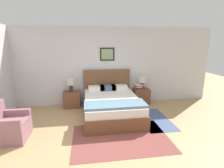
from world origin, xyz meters
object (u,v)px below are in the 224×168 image
table_lamp_near_window (71,83)px  table_lamp_by_door (142,81)px  bed (111,105)px  nightstand_near_window (72,99)px  nightstand_by_door (141,96)px  armchair (9,127)px

table_lamp_near_window → table_lamp_by_door: size_ratio=1.00×
bed → table_lamp_near_window: (-1.19, 0.82, 0.51)m
nightstand_near_window → nightstand_by_door: (2.37, 0.00, 0.00)m
nightstand_by_door → nightstand_near_window: bearing=180.0°
table_lamp_by_door → nightstand_near_window: bearing=179.5°
bed → nightstand_by_door: 1.46m
armchair → table_lamp_by_door: (3.58, 1.79, 0.52)m
nightstand_by_door → table_lamp_by_door: table_lamp_by_door is taller
table_lamp_by_door → armchair: bearing=-153.4°
armchair → table_lamp_by_door: table_lamp_by_door is taller
table_lamp_by_door → nightstand_by_door: bearing=90.7°
table_lamp_near_window → table_lamp_by_door: (2.37, 0.00, 0.00)m
nightstand_near_window → table_lamp_near_window: (-0.00, -0.02, 0.56)m
nightstand_near_window → table_lamp_by_door: bearing=-0.5°
armchair → nightstand_near_window: size_ratio=1.57×
bed → table_lamp_near_window: size_ratio=5.04×
armchair → nightstand_near_window: armchair is taller
table_lamp_by_door → table_lamp_near_window: bearing=180.0°
armchair → nightstand_by_door: 4.01m
armchair → table_lamp_near_window: table_lamp_near_window is taller
nightstand_near_window → nightstand_by_door: 2.37m
bed → table_lamp_near_window: 1.53m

